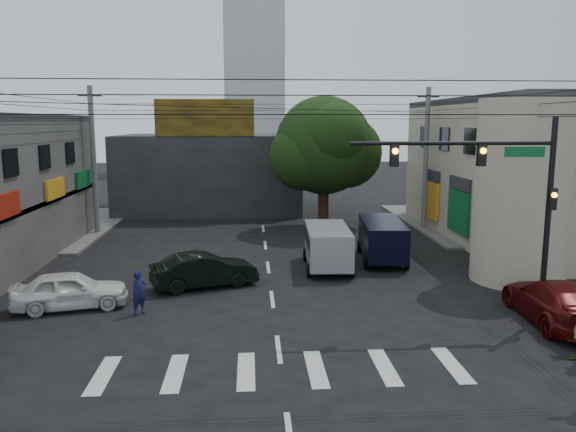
{
  "coord_description": "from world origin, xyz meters",
  "views": [
    {
      "loc": [
        -0.82,
        -19.56,
        7.0
      ],
      "look_at": [
        0.77,
        4.0,
        3.04
      ],
      "focal_mm": 35.0,
      "sensor_mm": 36.0,
      "label": 1
    }
  ],
  "objects": [
    {
      "name": "silver_minivan",
      "position": [
        2.86,
        6.63,
        1.01
      ],
      "size": [
        4.87,
        2.39,
        2.02
      ],
      "primitive_type": null,
      "rotation": [
        0.0,
        0.0,
        1.53
      ],
      "color": "#A0A2A8",
      "rests_on": "ground"
    },
    {
      "name": "building_far",
      "position": [
        -4.0,
        26.0,
        3.0
      ],
      "size": [
        14.0,
        10.0,
        6.0
      ],
      "primitive_type": "cube",
      "color": "#232326",
      "rests_on": "ground"
    },
    {
      "name": "billboard",
      "position": [
        -4.0,
        21.1,
        7.3
      ],
      "size": [
        7.0,
        0.3,
        2.6
      ],
      "primitive_type": "cube",
      "color": "olive",
      "rests_on": "building_far"
    },
    {
      "name": "ground",
      "position": [
        0.0,
        0.0,
        0.0
      ],
      "size": [
        160.0,
        160.0,
        0.0
      ],
      "primitive_type": "plane",
      "color": "black",
      "rests_on": "ground"
    },
    {
      "name": "corner_column",
      "position": [
        11.0,
        4.0,
        4.0
      ],
      "size": [
        4.0,
        4.0,
        8.0
      ],
      "primitive_type": "cylinder",
      "color": "#9F907E",
      "rests_on": "ground"
    },
    {
      "name": "navy_van",
      "position": [
        5.86,
        8.05,
        1.02
      ],
      "size": [
        5.5,
        2.97,
        2.04
      ],
      "primitive_type": null,
      "rotation": [
        0.0,
        0.0,
        1.47
      ],
      "color": "black",
      "rests_on": "ground"
    },
    {
      "name": "traffic_officer",
      "position": [
        -4.94,
        0.57,
        0.83
      ],
      "size": [
        1.0,
        1.0,
        1.65
      ],
      "primitive_type": "imported",
      "rotation": [
        0.0,
        0.0,
        0.75
      ],
      "color": "#131645",
      "rests_on": "ground"
    },
    {
      "name": "tower_distant",
      "position": [
        0.0,
        70.0,
        22.0
      ],
      "size": [
        9.0,
        9.0,
        44.0
      ],
      "primitive_type": "cube",
      "color": "silver",
      "rests_on": "ground"
    },
    {
      "name": "dark_sedan",
      "position": [
        -2.83,
        3.92,
        0.74
      ],
      "size": [
        4.43,
        5.49,
        1.48
      ],
      "primitive_type": "imported",
      "rotation": [
        0.0,
        0.0,
        1.92
      ],
      "color": "black",
      "rests_on": "ground"
    },
    {
      "name": "maroon_sedan",
      "position": [
        9.85,
        -1.28,
        0.77
      ],
      "size": [
        2.84,
        5.6,
        1.54
      ],
      "primitive_type": "imported",
      "rotation": [
        0.0,
        0.0,
        3.08
      ],
      "color": "#490B0A",
      "rests_on": "ground"
    },
    {
      "name": "street_tree",
      "position": [
        4.0,
        17.0,
        5.47
      ],
      "size": [
        6.4,
        6.4,
        8.7
      ],
      "color": "black",
      "rests_on": "ground"
    },
    {
      "name": "traffic_gantry",
      "position": [
        7.82,
        -1.0,
        4.83
      ],
      "size": [
        7.1,
        0.35,
        7.2
      ],
      "color": "black",
      "rests_on": "ground"
    },
    {
      "name": "sidewalk_far_right",
      "position": [
        18.0,
        18.0,
        0.07
      ],
      "size": [
        16.0,
        16.0,
        0.15
      ],
      "primitive_type": "cube",
      "color": "#514F4C",
      "rests_on": "ground"
    },
    {
      "name": "building_right",
      "position": [
        18.0,
        13.0,
        4.0
      ],
      "size": [
        14.0,
        18.0,
        8.0
      ],
      "primitive_type": "cube",
      "color": "#9F907E",
      "rests_on": "ground"
    },
    {
      "name": "utility_pole_far_left",
      "position": [
        -10.5,
        16.0,
        4.6
      ],
      "size": [
        0.32,
        0.32,
        9.2
      ],
      "primitive_type": "cylinder",
      "color": "#59595B",
      "rests_on": "ground"
    },
    {
      "name": "white_compact",
      "position": [
        -7.69,
        1.45,
        0.72
      ],
      "size": [
        3.44,
        4.92,
        1.44
      ],
      "primitive_type": "imported",
      "rotation": [
        0.0,
        0.0,
        1.78
      ],
      "color": "silver",
      "rests_on": "ground"
    },
    {
      "name": "utility_pole_far_right",
      "position": [
        10.5,
        16.0,
        4.6
      ],
      "size": [
        0.32,
        0.32,
        9.2
      ],
      "primitive_type": "cylinder",
      "color": "#59595B",
      "rests_on": "ground"
    }
  ]
}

